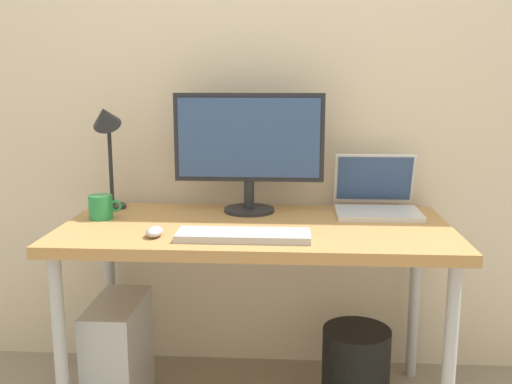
# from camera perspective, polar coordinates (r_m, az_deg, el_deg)

# --- Properties ---
(back_wall) EXTENTS (4.40, 0.04, 2.60)m
(back_wall) POSITION_cam_1_polar(r_m,az_deg,el_deg) (2.42, 0.59, 12.61)
(back_wall) COLOR beige
(back_wall) RESTS_ON ground_plane
(desk) EXTENTS (1.40, 0.67, 0.72)m
(desk) POSITION_cam_1_polar(r_m,az_deg,el_deg) (2.11, 0.00, -4.92)
(desk) COLOR #B7844C
(desk) RESTS_ON ground_plane
(monitor) EXTENTS (0.58, 0.20, 0.47)m
(monitor) POSITION_cam_1_polar(r_m,az_deg,el_deg) (2.25, -0.70, 4.70)
(monitor) COLOR #232328
(monitor) RESTS_ON desk
(laptop) EXTENTS (0.32, 0.28, 0.22)m
(laptop) POSITION_cam_1_polar(r_m,az_deg,el_deg) (2.32, 11.80, -0.61)
(laptop) COLOR silver
(laptop) RESTS_ON desk
(desk_lamp) EXTENTS (0.11, 0.16, 0.44)m
(desk_lamp) POSITION_cam_1_polar(r_m,az_deg,el_deg) (2.35, -14.53, 5.67)
(desk_lamp) COLOR #232328
(desk_lamp) RESTS_ON desk
(keyboard) EXTENTS (0.44, 0.14, 0.02)m
(keyboard) POSITION_cam_1_polar(r_m,az_deg,el_deg) (1.91, -1.23, -4.30)
(keyboard) COLOR #B2B2B7
(keyboard) RESTS_ON desk
(mouse) EXTENTS (0.06, 0.09, 0.03)m
(mouse) POSITION_cam_1_polar(r_m,az_deg,el_deg) (1.96, -10.00, -3.88)
(mouse) COLOR #B2B2B7
(mouse) RESTS_ON desk
(coffee_mug) EXTENTS (0.12, 0.09, 0.09)m
(coffee_mug) POSITION_cam_1_polar(r_m,az_deg,el_deg) (2.25, -15.03, -1.43)
(coffee_mug) COLOR #268C4C
(coffee_mug) RESTS_ON desk
(computer_tower) EXTENTS (0.18, 0.36, 0.42)m
(computer_tower) POSITION_cam_1_polar(r_m,az_deg,el_deg) (2.34, -13.39, -15.30)
(computer_tower) COLOR #B2B2B7
(computer_tower) RESTS_ON ground_plane
(wastebasket) EXTENTS (0.26, 0.26, 0.30)m
(wastebasket) POSITION_cam_1_polar(r_m,az_deg,el_deg) (2.35, 9.82, -16.56)
(wastebasket) COLOR black
(wastebasket) RESTS_ON ground_plane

